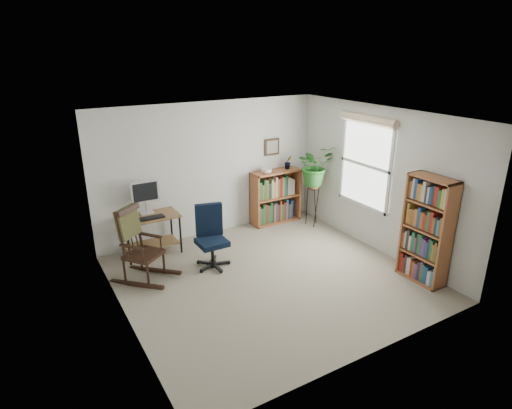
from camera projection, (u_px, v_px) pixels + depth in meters
floor at (270, 278)px, 6.40m from camera, size 4.20×4.00×0.00m
ceiling at (272, 117)px, 5.57m from camera, size 4.20×4.00×0.00m
wall_back at (210, 170)px, 7.60m from camera, size 4.20×0.00×2.40m
wall_front at (375, 261)px, 4.37m from camera, size 4.20×0.00×2.40m
wall_left at (118, 234)px, 4.98m from camera, size 0.00×4.00×2.40m
wall_right at (379, 181)px, 6.98m from camera, size 0.00×4.00×2.40m
window at (365, 165)px, 7.14m from camera, size 0.12×1.20×1.50m
desk at (151, 235)px, 7.06m from camera, size 0.93×0.51×0.67m
monitor at (145, 197)px, 6.96m from camera, size 0.46×0.16×0.56m
keyboard at (152, 218)px, 6.85m from camera, size 0.40×0.15×0.02m
office_chair at (212, 238)px, 6.57m from camera, size 0.66×0.66×1.00m
rocking_chair at (143, 245)px, 6.17m from camera, size 1.06×1.14×1.14m
low_bookshelf at (276, 197)px, 8.30m from camera, size 0.99×0.33×1.04m
tall_bookshelf at (427, 230)px, 6.10m from camera, size 0.30×0.69×1.58m
plant_stand at (313, 204)px, 8.17m from camera, size 0.25×0.25×0.88m
spider_plant at (316, 146)px, 7.78m from camera, size 1.69×1.88×1.46m
potted_plant_small at (288, 166)px, 8.24m from camera, size 0.13×0.24×0.11m
framed_picture at (272, 147)px, 8.09m from camera, size 0.32×0.04×0.32m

